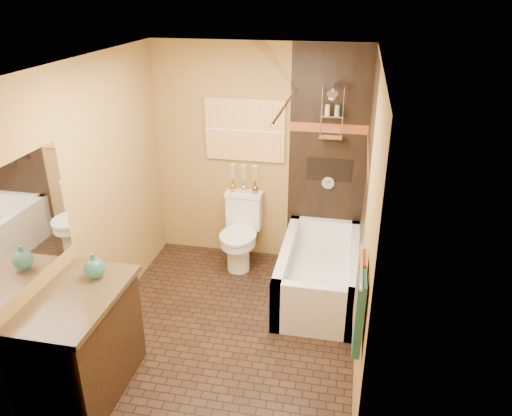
% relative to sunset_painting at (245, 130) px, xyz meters
% --- Properties ---
extents(floor, '(3.00, 3.00, 0.00)m').
position_rel_sunset_painting_xyz_m(floor, '(0.15, -1.48, -1.55)').
color(floor, black).
rests_on(floor, ground).
extents(wall_left, '(0.02, 3.00, 2.50)m').
position_rel_sunset_painting_xyz_m(wall_left, '(-1.05, -1.48, -0.30)').
color(wall_left, '#A88641').
rests_on(wall_left, floor).
extents(wall_right, '(0.02, 3.00, 2.50)m').
position_rel_sunset_painting_xyz_m(wall_right, '(1.35, -1.48, -0.30)').
color(wall_right, '#A88641').
rests_on(wall_right, floor).
extents(wall_back, '(2.40, 0.02, 2.50)m').
position_rel_sunset_painting_xyz_m(wall_back, '(0.15, 0.02, -0.30)').
color(wall_back, '#A88641').
rests_on(wall_back, floor).
extents(wall_front, '(2.40, 0.02, 2.50)m').
position_rel_sunset_painting_xyz_m(wall_front, '(0.15, -2.98, -0.30)').
color(wall_front, '#A88641').
rests_on(wall_front, floor).
extents(ceiling, '(3.00, 3.00, 0.00)m').
position_rel_sunset_painting_xyz_m(ceiling, '(0.15, -1.48, 0.95)').
color(ceiling, silver).
rests_on(ceiling, wall_back).
extents(alcove_tile_back, '(0.85, 0.01, 2.50)m').
position_rel_sunset_painting_xyz_m(alcove_tile_back, '(0.92, 0.01, -0.30)').
color(alcove_tile_back, black).
rests_on(alcove_tile_back, wall_back).
extents(alcove_tile_right, '(0.01, 1.50, 2.50)m').
position_rel_sunset_painting_xyz_m(alcove_tile_right, '(1.34, -0.73, -0.30)').
color(alcove_tile_right, black).
rests_on(alcove_tile_right, wall_right).
extents(mosaic_band_back, '(0.85, 0.01, 0.10)m').
position_rel_sunset_painting_xyz_m(mosaic_band_back, '(0.92, 0.00, 0.07)').
color(mosaic_band_back, maroon).
rests_on(mosaic_band_back, alcove_tile_back).
extents(mosaic_band_right, '(0.01, 1.50, 0.10)m').
position_rel_sunset_painting_xyz_m(mosaic_band_right, '(1.33, -0.73, 0.07)').
color(mosaic_band_right, maroon).
rests_on(mosaic_band_right, alcove_tile_right).
extents(alcove_niche, '(0.50, 0.01, 0.25)m').
position_rel_sunset_painting_xyz_m(alcove_niche, '(0.95, 0.01, -0.40)').
color(alcove_niche, black).
rests_on(alcove_niche, alcove_tile_back).
extents(shower_fixtures, '(0.24, 0.33, 1.16)m').
position_rel_sunset_painting_xyz_m(shower_fixtures, '(0.95, -0.10, 0.12)').
color(shower_fixtures, silver).
rests_on(shower_fixtures, floor).
extents(curtain_rod, '(0.03, 1.55, 0.03)m').
position_rel_sunset_painting_xyz_m(curtain_rod, '(0.55, -0.73, 0.47)').
color(curtain_rod, silver).
rests_on(curtain_rod, wall_back).
extents(towel_bar, '(0.02, 0.55, 0.02)m').
position_rel_sunset_painting_xyz_m(towel_bar, '(1.30, -2.53, -0.10)').
color(towel_bar, silver).
rests_on(towel_bar, wall_right).
extents(towel_teal, '(0.05, 0.22, 0.52)m').
position_rel_sunset_painting_xyz_m(towel_teal, '(1.31, -2.66, -0.37)').
color(towel_teal, '#1D5160').
rests_on(towel_teal, towel_bar).
extents(towel_rust, '(0.05, 0.22, 0.52)m').
position_rel_sunset_painting_xyz_m(towel_rust, '(1.31, -2.40, -0.37)').
color(towel_rust, maroon).
rests_on(towel_rust, towel_bar).
extents(sunset_painting, '(0.90, 0.04, 0.70)m').
position_rel_sunset_painting_xyz_m(sunset_painting, '(0.00, 0.00, 0.00)').
color(sunset_painting, '#C57E2E').
rests_on(sunset_painting, wall_back).
extents(vanity_mirror, '(0.01, 1.00, 0.90)m').
position_rel_sunset_painting_xyz_m(vanity_mirror, '(-1.04, -2.48, -0.05)').
color(vanity_mirror, white).
rests_on(vanity_mirror, wall_left).
extents(bathtub, '(0.80, 1.50, 0.55)m').
position_rel_sunset_painting_xyz_m(bathtub, '(0.95, -0.73, -1.33)').
color(bathtub, white).
rests_on(bathtub, floor).
extents(toilet, '(0.43, 0.63, 0.84)m').
position_rel_sunset_painting_xyz_m(toilet, '(0.00, -0.27, -1.13)').
color(toilet, white).
rests_on(toilet, floor).
extents(vanity, '(0.63, 1.03, 0.91)m').
position_rel_sunset_painting_xyz_m(vanity, '(-0.77, -2.48, -1.09)').
color(vanity, black).
rests_on(vanity, floor).
extents(teal_bottle, '(0.21, 0.21, 0.26)m').
position_rel_sunset_painting_xyz_m(teal_bottle, '(-0.73, -2.20, -0.53)').
color(teal_bottle, '#26746C').
rests_on(teal_bottle, vanity).
extents(bud_vases, '(0.33, 0.07, 0.33)m').
position_rel_sunset_painting_xyz_m(bud_vases, '(0.00, -0.09, -0.53)').
color(bud_vases, gold).
rests_on(bud_vases, toilet).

